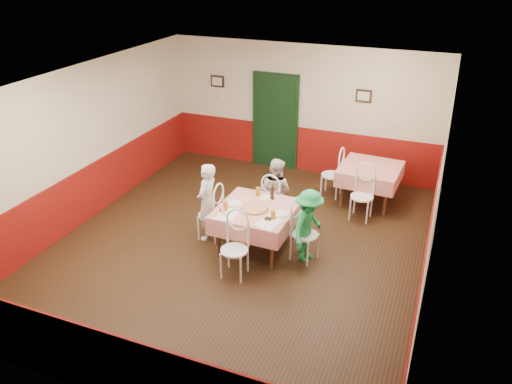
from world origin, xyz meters
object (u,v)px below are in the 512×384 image
at_px(glass_b, 273,215).
at_px(glass_c, 258,192).
at_px(diner_far, 276,192).
at_px(pizza, 255,209).
at_px(chair_second_a, 332,175).
at_px(wallet, 268,219).
at_px(second_table, 369,184).
at_px(chair_near, 234,250).
at_px(glass_a, 226,206).
at_px(diner_right, 308,226).
at_px(chair_left, 210,215).
at_px(beer_bottle, 272,193).
at_px(diner_left, 207,202).
at_px(chair_second_b, 362,197).
at_px(main_table, 256,228).
at_px(chair_right, 305,235).
at_px(chair_far, 274,203).

height_order(glass_b, glass_c, glass_c).
bearing_deg(diner_far, pizza, 101.11).
relative_size(chair_second_a, wallet, 8.18).
height_order(second_table, chair_near, chair_near).
bearing_deg(diner_far, second_table, -120.82).
xyz_separation_m(chair_near, glass_a, (-0.42, 0.61, 0.38)).
distance_m(chair_near, diner_right, 1.25).
distance_m(second_table, chair_left, 3.31).
relative_size(glass_a, glass_b, 1.04).
relative_size(chair_second_a, glass_a, 6.31).
bearing_deg(diner_far, glass_b, 120.28).
bearing_deg(chair_second_a, pizza, -12.22).
bearing_deg(diner_right, pizza, 100.97).
height_order(beer_bottle, diner_left, diner_left).
height_order(chair_near, diner_left, diner_left).
xyz_separation_m(chair_left, chair_second_a, (1.53, 2.39, 0.00)).
xyz_separation_m(glass_b, diner_right, (0.52, 0.21, -0.21)).
relative_size(chair_second_b, beer_bottle, 3.69).
relative_size(main_table, diner_far, 0.96).
relative_size(glass_a, diner_right, 0.11).
bearing_deg(diner_left, diner_right, 91.28).
xyz_separation_m(chair_second_a, beer_bottle, (-0.55, -2.02, 0.43)).
xyz_separation_m(chair_right, chair_second_a, (-0.17, 2.42, 0.00)).
distance_m(main_table, glass_a, 0.67).
xyz_separation_m(second_table, beer_bottle, (-1.30, -2.02, 0.51)).
xyz_separation_m(main_table, chair_second_b, (1.43, 1.66, 0.08)).
relative_size(glass_a, glass_c, 0.97).
xyz_separation_m(wallet, diner_far, (-0.30, 1.18, -0.13)).
bearing_deg(chair_left, second_table, 137.68).
bearing_deg(glass_a, main_table, 28.72).
bearing_deg(chair_second_a, diner_left, -30.11).
height_order(chair_right, pizza, chair_right).
height_order(diner_left, diner_right, diner_left).
distance_m(chair_far, diner_left, 1.26).
bearing_deg(chair_near, diner_right, 38.93).
distance_m(chair_second_a, diner_left, 2.88).
distance_m(chair_second_a, glass_a, 2.90).
bearing_deg(chair_second_b, glass_a, -131.16).
bearing_deg(chair_near, glass_a, 120.94).
relative_size(glass_b, beer_bottle, 0.56).
bearing_deg(diner_left, chair_near, 47.92).
distance_m(main_table, glass_c, 0.64).
relative_size(chair_left, chair_right, 1.00).
relative_size(main_table, glass_a, 8.55).
relative_size(chair_left, chair_far, 1.00).
xyz_separation_m(main_table, second_table, (1.43, 2.41, 0.00)).
bearing_deg(chair_near, glass_b, 54.18).
height_order(chair_second_b, diner_left, diner_left).
distance_m(second_table, glass_a, 3.27).
distance_m(chair_second_b, pizza, 2.26).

